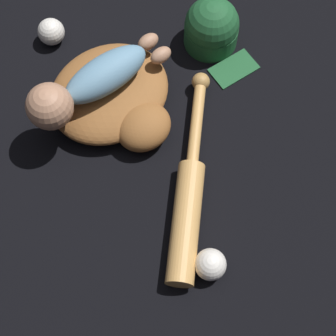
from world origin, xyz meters
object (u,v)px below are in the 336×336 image
baseball_bat (188,198)px  baseball_cap (212,28)px  baseball_spare (51,32)px  baseball_glove (115,98)px  baby_figure (86,86)px  baseball (210,264)px

baseball_bat → baseball_cap: bearing=-154.5°
baseball_spare → baseball_glove: bearing=74.2°
baseball_bat → baseball_cap: size_ratio=2.20×
baseball_glove → baseball_cap: size_ratio=1.64×
baseball_glove → baseball_bat: size_ratio=0.75×
baseball_glove → baby_figure: 0.11m
baseball_glove → baseball: size_ratio=5.19×
baseball_glove → baby_figure: (0.05, -0.04, 0.09)m
baseball_bat → baseball_spare: 0.58m
baseball_bat → baseball_spare: size_ratio=7.01×
baseball → baseball_spare: bearing=-113.5°
baseball_bat → baseball: size_ratio=6.96×
baby_figure → baseball_bat: baby_figure is taller
baseball_bat → baseball_glove: bearing=-111.6°
baby_figure → baseball_spare: 0.27m
baseball_spare → baseball_cap: 0.42m
baseball_bat → baseball: 0.16m
baby_figure → baseball_cap: 0.38m
baseball_glove → baseball_spare: bearing=-105.8°
baseball → baseball_cap: baseball_cap is taller
baseball_bat → baseball_cap: (-0.41, -0.20, 0.03)m
baby_figure → baseball_cap: baby_figure is taller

